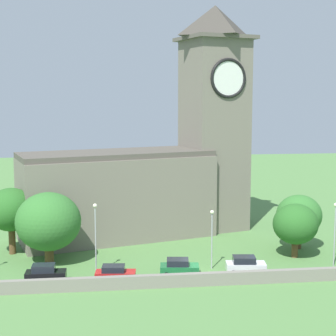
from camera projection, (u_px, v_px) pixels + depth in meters
The scene contains 14 objects.
ground_plane at pixel (175, 239), 72.56m from camera, with size 200.00×200.00×0.00m, color #517F42.
church at pixel (159, 161), 74.47m from camera, with size 32.59×17.38×30.97m.
quay_barrier at pixel (200, 279), 54.71m from camera, with size 51.94×0.70×1.29m, color gray.
car_black at pixel (45, 274), 55.43m from camera, with size 4.07×2.15×1.93m.
car_red at pixel (115, 274), 55.83m from camera, with size 4.23×2.43×1.70m.
car_green at pixel (179, 267), 57.77m from camera, with size 4.27×2.71×1.77m.
car_white at pixel (245, 265), 58.23m from camera, with size 4.34×2.60×1.92m.
streetlamp_west_mid at pixel (95, 228), 57.71m from camera, with size 0.44×0.44×7.60m.
streetlamp_central at pixel (212, 229), 59.56m from camera, with size 0.44×0.44×6.52m.
streetlamp_east_mid at pixel (335, 224), 60.42m from camera, with size 0.44×0.44×7.14m.
tree_riverside_east at pixel (11, 210), 65.12m from camera, with size 5.71×5.71×7.95m.
tree_churchyard at pixel (295, 224), 63.87m from camera, with size 5.25×5.25×6.34m.
tree_by_tower at pixel (48, 222), 61.52m from camera, with size 7.30×7.30×8.09m.
tree_riverside_west at pixel (299, 215), 67.58m from camera, with size 5.57×5.57×6.70m.
Camera 1 is at (-9.74, -55.03, 18.83)m, focal length 58.91 mm.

